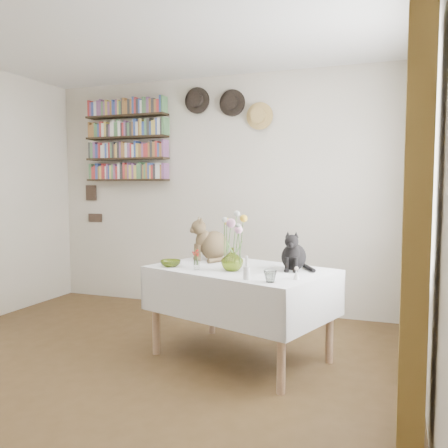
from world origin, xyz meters
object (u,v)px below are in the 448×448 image
at_px(dining_table, 241,291).
at_px(black_cat, 294,250).
at_px(flower_vase, 232,259).
at_px(tabby_cat, 214,238).
at_px(bookshelf_unit, 127,141).

height_order(dining_table, black_cat, black_cat).
distance_m(black_cat, flower_vase, 0.47).
bearing_deg(tabby_cat, dining_table, 8.19).
distance_m(black_cat, bookshelf_unit, 2.70).
height_order(dining_table, flower_vase, flower_vase).
bearing_deg(dining_table, flower_vase, -101.94).
xyz_separation_m(black_cat, flower_vase, (-0.42, -0.20, -0.07)).
xyz_separation_m(dining_table, black_cat, (0.39, 0.07, 0.33)).
distance_m(dining_table, black_cat, 0.52).
bearing_deg(tabby_cat, flower_vase, -3.17).
bearing_deg(dining_table, bookshelf_unit, 143.92).
relative_size(dining_table, black_cat, 5.02).
xyz_separation_m(dining_table, tabby_cat, (-0.35, 0.32, 0.36)).
bearing_deg(black_cat, bookshelf_unit, 147.47).
distance_m(tabby_cat, bookshelf_unit, 2.00).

